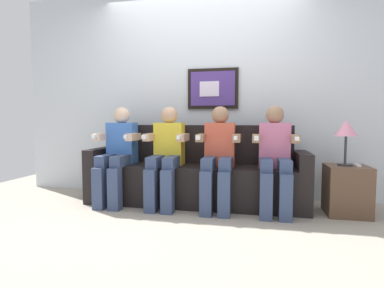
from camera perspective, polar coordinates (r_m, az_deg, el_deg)
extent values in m
plane|color=#9E9384|center=(3.30, -0.55, -12.42)|extent=(6.34, 6.34, 0.00)
cube|color=silver|center=(3.92, 1.86, 9.44)|extent=(4.87, 0.05, 2.60)
cube|color=black|center=(3.87, 3.91, 10.25)|extent=(0.63, 0.03, 0.50)
cube|color=#4C337F|center=(3.85, 3.88, 10.27)|extent=(0.55, 0.02, 0.42)
cube|color=silver|center=(3.85, 3.27, 10.22)|extent=(0.24, 0.02, 0.18)
cube|color=black|center=(3.52, 0.47, -7.57)|extent=(2.19, 0.58, 0.45)
cube|color=black|center=(3.67, 1.15, 0.02)|extent=(2.19, 0.14, 0.45)
cube|color=black|center=(3.90, -16.67, -5.31)|extent=(0.14, 0.58, 0.62)
cube|color=black|center=(3.47, 19.85, -6.56)|extent=(0.14, 0.58, 0.62)
cube|color=#3F72CC|center=(3.71, -12.88, 0.20)|extent=(0.32, 0.20, 0.48)
sphere|color=beige|center=(3.70, -12.96, 5.23)|extent=(0.19, 0.19, 0.19)
cube|color=#38476B|center=(3.59, -15.47, -2.87)|extent=(0.12, 0.40, 0.12)
cube|color=#38476B|center=(3.51, -12.85, -2.98)|extent=(0.12, 0.40, 0.12)
cube|color=#38476B|center=(3.46, -16.90, -7.94)|extent=(0.12, 0.12, 0.45)
cube|color=#38476B|center=(3.38, -14.20, -8.18)|extent=(0.12, 0.12, 0.45)
cube|color=beige|center=(3.69, -16.36, 1.35)|extent=(0.08, 0.28, 0.08)
cube|color=beige|center=(3.52, -10.90, 1.32)|extent=(0.08, 0.28, 0.08)
cube|color=white|center=(3.37, -11.95, 1.35)|extent=(0.04, 0.13, 0.04)
cube|color=white|center=(3.54, -17.59, 1.37)|extent=(0.04, 0.10, 0.04)
cube|color=yellow|center=(3.51, -4.22, 0.07)|extent=(0.32, 0.20, 0.48)
sphere|color=tan|center=(3.50, -4.25, 5.38)|extent=(0.19, 0.19, 0.19)
cube|color=#38476B|center=(3.37, -6.62, -3.22)|extent=(0.12, 0.40, 0.12)
cube|color=#38476B|center=(3.31, -3.66, -3.31)|extent=(0.12, 0.40, 0.12)
cube|color=#38476B|center=(3.23, -7.70, -8.68)|extent=(0.12, 0.12, 0.45)
cube|color=#38476B|center=(3.18, -4.60, -8.88)|extent=(0.12, 0.12, 0.45)
cube|color=tan|center=(3.45, -7.81, 1.29)|extent=(0.08, 0.28, 0.08)
cube|color=tan|center=(3.34, -1.66, 1.24)|extent=(0.08, 0.28, 0.08)
cube|color=white|center=(3.19, -2.33, 1.26)|extent=(0.04, 0.13, 0.04)
cube|color=white|center=(3.30, -8.74, 1.32)|extent=(0.04, 0.10, 0.04)
cube|color=#D8593F|center=(3.40, 5.26, -0.08)|extent=(0.32, 0.20, 0.48)
sphere|color=#9E7556|center=(3.39, 5.30, 5.41)|extent=(0.19, 0.19, 0.19)
cube|color=#38476B|center=(3.23, 3.24, -3.51)|extent=(0.12, 0.40, 0.12)
cube|color=#38476B|center=(3.21, 6.43, -3.58)|extent=(0.12, 0.40, 0.12)
cube|color=#38476B|center=(3.09, 2.66, -9.25)|extent=(0.12, 0.12, 0.45)
cube|color=#38476B|center=(3.07, 6.03, -9.37)|extent=(0.12, 0.12, 0.45)
cube|color=#9E7556|center=(3.30, 1.75, 1.20)|extent=(0.08, 0.28, 0.08)
cube|color=#9E7556|center=(3.26, 8.35, 1.11)|extent=(0.08, 0.28, 0.08)
cube|color=white|center=(3.10, 8.17, 1.14)|extent=(0.04, 0.13, 0.04)
cube|color=white|center=(3.14, 1.24, 1.23)|extent=(0.04, 0.10, 0.04)
cube|color=pink|center=(3.38, 15.10, -0.23)|extent=(0.32, 0.20, 0.48)
sphere|color=#9E7556|center=(3.37, 15.21, 5.29)|extent=(0.19, 0.19, 0.19)
cube|color=#38476B|center=(3.20, 13.63, -3.70)|extent=(0.12, 0.40, 0.12)
cube|color=#38476B|center=(3.21, 16.85, -3.74)|extent=(0.12, 0.40, 0.12)
cube|color=#38476B|center=(3.05, 13.65, -9.53)|extent=(0.12, 0.12, 0.45)
cube|color=#38476B|center=(3.07, 17.06, -9.54)|extent=(0.12, 0.12, 0.45)
cube|color=#9E7556|center=(3.25, 11.90, 1.06)|extent=(0.08, 0.28, 0.08)
cube|color=#9E7556|center=(3.27, 18.57, 0.95)|extent=(0.08, 0.28, 0.08)
cube|color=white|center=(3.11, 18.92, 0.97)|extent=(0.04, 0.13, 0.04)
cube|color=white|center=(3.09, 11.91, 1.08)|extent=(0.04, 0.10, 0.04)
cube|color=brown|center=(3.50, 26.87, -7.68)|extent=(0.40, 0.40, 0.50)
cylinder|color=#333338|center=(3.45, 26.62, -3.47)|extent=(0.14, 0.14, 0.02)
cylinder|color=#333338|center=(3.43, 26.71, -0.98)|extent=(0.02, 0.02, 0.28)
cone|color=pink|center=(3.42, 26.83, 2.69)|extent=(0.22, 0.22, 0.16)
cube|color=white|center=(3.46, 28.48, -3.50)|extent=(0.04, 0.13, 0.02)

